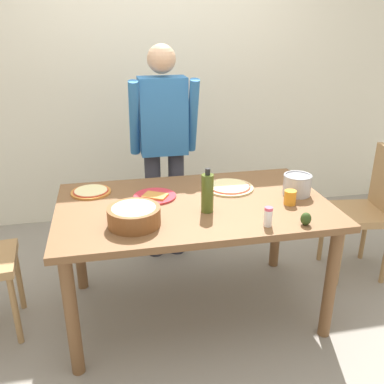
{
  "coord_description": "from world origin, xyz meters",
  "views": [
    {
      "loc": [
        -0.48,
        -2.23,
        1.76
      ],
      "look_at": [
        0.0,
        0.05,
        0.81
      ],
      "focal_mm": 39.28,
      "sensor_mm": 36.0,
      "label": 1
    }
  ],
  "objects": [
    {
      "name": "steel_pot",
      "position": [
        0.65,
        0.0,
        0.83
      ],
      "size": [
        0.17,
        0.17,
        0.13
      ],
      "color": "#B7B7BC",
      "rests_on": "dining_table"
    },
    {
      "name": "plate_with_slice",
      "position": [
        -0.21,
        0.13,
        0.77
      ],
      "size": [
        0.26,
        0.26,
        0.02
      ],
      "color": "red",
      "rests_on": "dining_table"
    },
    {
      "name": "ground",
      "position": [
        0.0,
        0.0,
        0.0
      ],
      "size": [
        8.0,
        8.0,
        0.0
      ],
      "primitive_type": "plane",
      "color": "gray"
    },
    {
      "name": "cup_orange",
      "position": [
        0.55,
        -0.13,
        0.8
      ],
      "size": [
        0.07,
        0.07,
        0.08
      ],
      "primitive_type": "cylinder",
      "color": "orange",
      "rests_on": "dining_table"
    },
    {
      "name": "wall_back",
      "position": [
        0.0,
        1.6,
        1.3
      ],
      "size": [
        5.6,
        0.1,
        2.6
      ],
      "primitive_type": "cube",
      "color": "silver",
      "rests_on": "ground"
    },
    {
      "name": "pizza_cooked_on_tray",
      "position": [
        -0.6,
        0.28,
        0.77
      ],
      "size": [
        0.25,
        0.25,
        0.02
      ],
      "color": "#C67A33",
      "rests_on": "dining_table"
    },
    {
      "name": "person_cook",
      "position": [
        -0.07,
        0.76,
        0.94
      ],
      "size": [
        0.49,
        0.25,
        1.62
      ],
      "color": "#2D2D38",
      "rests_on": "ground"
    },
    {
      "name": "pizza_raw_on_board",
      "position": [
        0.27,
        0.18,
        0.77
      ],
      "size": [
        0.31,
        0.31,
        0.02
      ],
      "color": "beige",
      "rests_on": "dining_table"
    },
    {
      "name": "avocado",
      "position": [
        0.52,
        -0.4,
        0.8
      ],
      "size": [
        0.06,
        0.06,
        0.07
      ],
      "primitive_type": "ellipsoid",
      "color": "#2D4219",
      "rests_on": "dining_table"
    },
    {
      "name": "dining_table",
      "position": [
        0.0,
        0.0,
        0.67
      ],
      "size": [
        1.6,
        0.96,
        0.76
      ],
      "color": "brown",
      "rests_on": "ground"
    },
    {
      "name": "chair_wooden_right",
      "position": [
        1.32,
        0.2,
        0.54
      ],
      "size": [
        0.45,
        0.45,
        0.95
      ],
      "color": "#A37A4C",
      "rests_on": "ground"
    },
    {
      "name": "salt_shaker",
      "position": [
        0.32,
        -0.37,
        0.81
      ],
      "size": [
        0.04,
        0.04,
        0.11
      ],
      "color": "white",
      "rests_on": "dining_table"
    },
    {
      "name": "olive_oil_bottle",
      "position": [
        0.05,
        -0.13,
        0.87
      ],
      "size": [
        0.07,
        0.07,
        0.26
      ],
      "color": "#47561E",
      "rests_on": "dining_table"
    },
    {
      "name": "popcorn_bowl",
      "position": [
        -0.37,
        -0.22,
        0.82
      ],
      "size": [
        0.28,
        0.28,
        0.11
      ],
      "color": "brown",
      "rests_on": "dining_table"
    }
  ]
}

